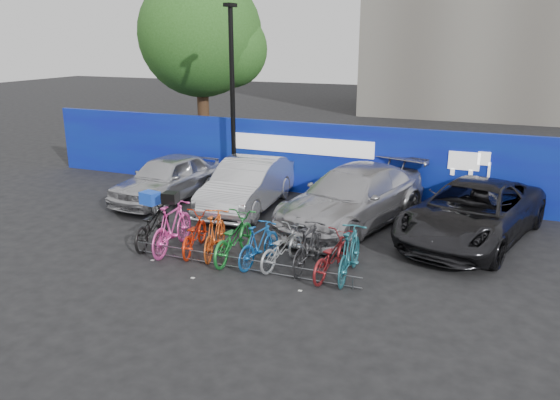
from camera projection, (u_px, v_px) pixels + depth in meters
The scene contains 21 objects.
ground at pixel (253, 260), 12.92m from camera, with size 100.00×100.00×0.00m, color black.
hoarding at pixel (330, 160), 17.90m from camera, with size 22.00×0.18×2.40m.
tree at pixel (206, 38), 22.85m from camera, with size 5.40×5.20×7.80m.
lamppost at pixel (232, 94), 17.94m from camera, with size 0.25×0.50×6.11m.
bike_rack at pixel (241, 263), 12.35m from camera, with size 5.60×0.03×0.30m.
car_0 at pixel (167, 178), 17.54m from camera, with size 1.73×4.30×1.47m, color #B8B9BD.
car_1 at pixel (247, 185), 16.63m from camera, with size 1.61×4.61×1.52m, color #B9BABE.
car_2 at pixel (353, 197), 15.17m from camera, with size 2.25×5.54×1.61m, color #A8A8AC.
car_3 at pixel (472, 212), 14.04m from camera, with size 2.51×5.44×1.51m, color black.
bike_0 at pixel (152, 224), 13.83m from camera, with size 0.70×2.02×1.06m, color black.
bike_1 at pixel (172, 227), 13.37m from camera, with size 0.58×2.04×1.23m, color #F146A9.
bike_2 at pixel (194, 233), 13.34m from camera, with size 0.63×1.80×0.94m, color red.
bike_3 at pixel (215, 234), 13.09m from camera, with size 0.51×1.80×1.08m, color #DE531A.
bike_4 at pixel (233, 237), 12.90m from camera, with size 0.70×2.02×1.06m, color #1C7F2E.
bike_5 at pixel (259, 244), 12.57m from camera, with size 0.47×1.67×1.00m, color #1556A7.
bike_6 at pixel (282, 247), 12.51m from camera, with size 0.60×1.73×0.91m, color #96999D.
bike_7 at pixel (309, 247), 12.31m from camera, with size 0.50×1.77×1.06m, color #232325.
bike_8 at pixel (332, 256), 11.97m from camera, with size 0.63×1.81×0.95m, color maroon.
bike_9 at pixel (350, 253), 11.84m from camera, with size 0.54×1.91×1.15m, color #1F616E.
cargo_crate at pixel (150, 198), 13.64m from camera, with size 0.44×0.34×0.32m, color blue.
cargo_topcase at pixel (170, 198), 13.15m from camera, with size 0.36×0.32×0.26m, color black.
Camera 1 is at (5.13, -10.84, 5.07)m, focal length 35.00 mm.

